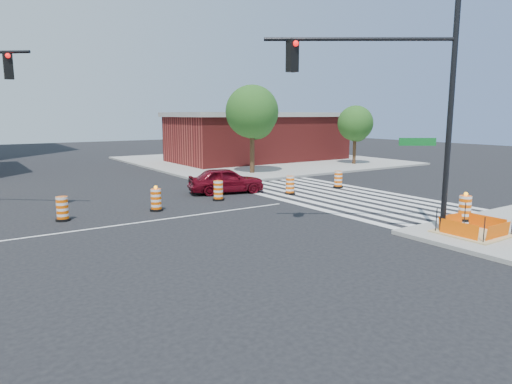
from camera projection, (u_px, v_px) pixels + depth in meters
The scene contains 17 objects.
ground at pixel (144, 222), 18.87m from camera, with size 120.00×120.00×0.00m, color black.
sidewalk_ne at pixel (259, 161), 43.49m from camera, with size 22.00×22.00×0.15m, color gray.
crosswalk_east at pixel (337, 196), 24.89m from camera, with size 6.75×13.50×0.01m.
lane_centerline at pixel (144, 222), 18.87m from camera, with size 14.00×0.12×0.01m, color silver.
excavation_pit at pixel (473, 232), 16.42m from camera, with size 2.20×2.20×0.90m.
brick_storefront at pixel (259, 137), 43.11m from camera, with size 16.50×8.50×4.60m.
red_coupe at pixel (226, 180), 25.79m from camera, with size 1.71×4.26×1.45m, color #600814.
signal_pole_se at pixel (400, 86), 15.88m from camera, with size 5.58×3.84×8.77m.
pit_drum at pixel (465, 209), 18.41m from camera, with size 0.60×0.60×1.17m.
tree_north_c at pixel (253, 115), 33.27m from camera, with size 3.85×3.85×6.54m.
tree_north_d at pixel (252, 115), 33.15m from camera, with size 3.85×3.85×6.54m.
tree_north_e at pixel (355, 125), 39.48m from camera, with size 3.09×3.05×5.19m.
median_drum_2 at pixel (62, 210), 19.03m from camera, with size 0.60×0.60×1.02m.
median_drum_3 at pixel (156, 200), 21.00m from camera, with size 0.60×0.60×1.18m.
median_drum_4 at pixel (218, 191), 23.58m from camera, with size 0.60×0.60×1.02m.
median_drum_5 at pixel (290, 186), 25.40m from camera, with size 0.60×0.60×1.02m.
median_drum_6 at pixel (338, 180), 27.66m from camera, with size 0.60×0.60×1.02m.
Camera 1 is at (-6.39, -17.88, 4.38)m, focal length 32.00 mm.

